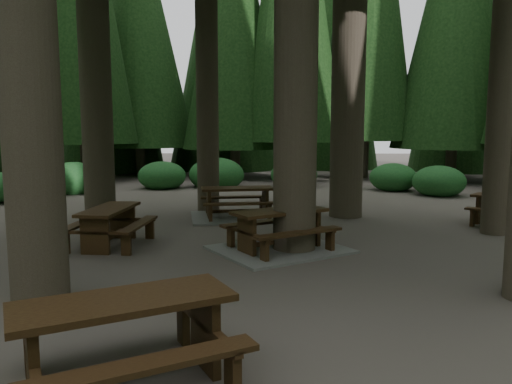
{
  "coord_description": "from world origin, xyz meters",
  "views": [
    {
      "loc": [
        0.33,
        -9.48,
        2.4
      ],
      "look_at": [
        0.03,
        0.76,
        1.1
      ],
      "focal_mm": 35.0,
      "sensor_mm": 36.0,
      "label": 1
    }
  ],
  "objects_px": {
    "picnic_table_d": "(510,206)",
    "picnic_table_e": "(125,328)",
    "picnic_table_a": "(280,237)",
    "picnic_table_b": "(109,221)",
    "picnic_table_c": "(237,207)"
  },
  "relations": [
    {
      "from": "picnic_table_c",
      "to": "picnic_table_d",
      "type": "distance_m",
      "value": 6.89
    },
    {
      "from": "picnic_table_b",
      "to": "picnic_table_d",
      "type": "height_order",
      "value": "picnic_table_b"
    },
    {
      "from": "picnic_table_a",
      "to": "picnic_table_c",
      "type": "relative_size",
      "value": 1.12
    },
    {
      "from": "picnic_table_a",
      "to": "picnic_table_c",
      "type": "bearing_deg",
      "value": 73.35
    },
    {
      "from": "picnic_table_b",
      "to": "picnic_table_c",
      "type": "height_order",
      "value": "picnic_table_c"
    },
    {
      "from": "picnic_table_a",
      "to": "picnic_table_b",
      "type": "relative_size",
      "value": 1.62
    },
    {
      "from": "picnic_table_b",
      "to": "picnic_table_c",
      "type": "bearing_deg",
      "value": -32.09
    },
    {
      "from": "picnic_table_d",
      "to": "picnic_table_e",
      "type": "height_order",
      "value": "picnic_table_e"
    },
    {
      "from": "picnic_table_d",
      "to": "picnic_table_c",
      "type": "bearing_deg",
      "value": -148.79
    },
    {
      "from": "picnic_table_d",
      "to": "picnic_table_e",
      "type": "relative_size",
      "value": 0.89
    },
    {
      "from": "picnic_table_b",
      "to": "picnic_table_a",
      "type": "bearing_deg",
      "value": -91.45
    },
    {
      "from": "picnic_table_b",
      "to": "picnic_table_d",
      "type": "xyz_separation_m",
      "value": [
        9.23,
        2.34,
        -0.03
      ]
    },
    {
      "from": "picnic_table_c",
      "to": "picnic_table_d",
      "type": "relative_size",
      "value": 1.25
    },
    {
      "from": "picnic_table_c",
      "to": "picnic_table_b",
      "type": "bearing_deg",
      "value": -136.49
    },
    {
      "from": "picnic_table_a",
      "to": "picnic_table_d",
      "type": "bearing_deg",
      "value": -8.24
    }
  ]
}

